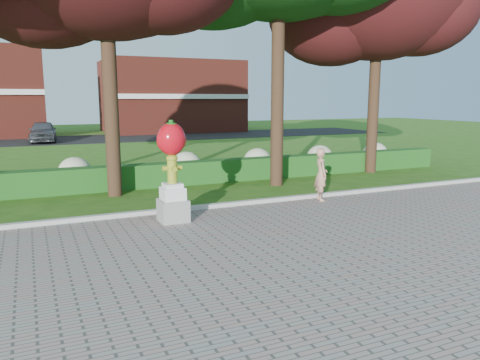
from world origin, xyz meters
The scene contains 10 objects.
ground centered at (0.00, 0.00, 0.00)m, with size 100.00×100.00×0.00m, color #2A5415.
walkway centered at (0.00, -4.00, 0.02)m, with size 40.00×14.00×0.04m, color gray.
curb centered at (0.00, 3.00, 0.07)m, with size 40.00×0.18×0.15m, color #ADADA5.
lawn_hedge centered at (0.00, 7.00, 0.40)m, with size 24.00×0.70×0.80m, color #154C16.
hydrangea_row centered at (0.57, 8.00, 0.55)m, with size 20.10×1.10×0.99m.
street centered at (0.00, 28.00, 0.01)m, with size 50.00×8.00×0.02m, color black.
building_right centered at (8.00, 34.00, 3.20)m, with size 12.00×8.00×6.40m, color maroon.
hydrant_sculpture centered at (-1.26, 2.08, 1.35)m, with size 0.72×0.67×2.47m.
woman centered at (3.40, 2.60, 0.82)m, with size 0.57×0.37×1.55m, color tan.
parked_car centered at (-3.42, 26.70, 0.76)m, with size 1.74×4.32×1.47m, color #404248.
Camera 1 is at (-4.37, -8.76, 3.01)m, focal length 35.00 mm.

